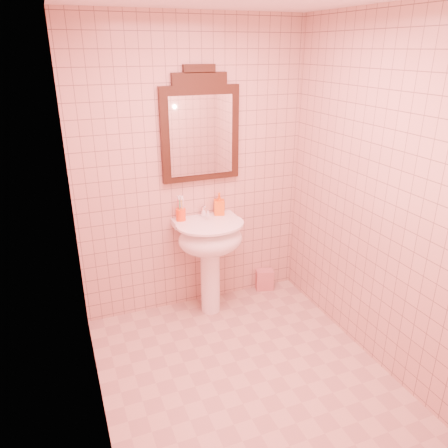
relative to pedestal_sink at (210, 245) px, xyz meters
name	(u,v)px	position (x,y,z in m)	size (l,w,h in m)	color
floor	(243,373)	(-0.07, -0.87, -0.66)	(2.20, 2.20, 0.00)	tan
back_wall	(193,172)	(-0.07, 0.23, 0.59)	(2.00, 0.02, 2.50)	#CF9F90
pedestal_sink	(210,245)	(0.00, 0.00, 0.00)	(0.58, 0.58, 0.86)	white
faucet	(204,211)	(0.00, 0.14, 0.26)	(0.04, 0.16, 0.11)	white
mirror	(200,129)	(0.00, 0.20, 0.95)	(0.67, 0.06, 0.93)	black
toothbrush_cup	(181,214)	(-0.21, 0.15, 0.26)	(0.08, 0.08, 0.19)	#ED4114
soap_dispenser	(219,204)	(0.15, 0.16, 0.30)	(0.09, 0.09, 0.20)	orange
towel	(264,279)	(0.63, 0.17, -0.56)	(0.17, 0.11, 0.20)	tan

